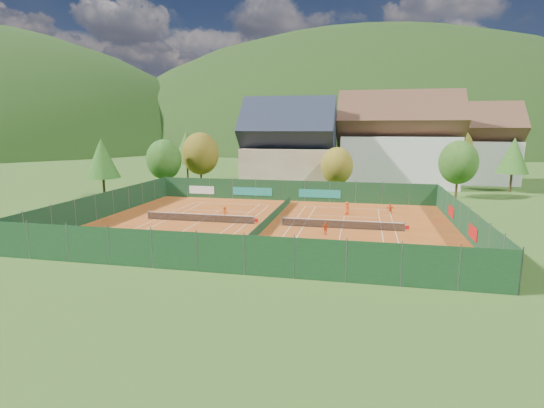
{
  "coord_description": "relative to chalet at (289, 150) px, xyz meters",
  "views": [
    {
      "loc": [
        9.97,
        -44.36,
        10.57
      ],
      "look_at": [
        0.0,
        2.0,
        2.0
      ],
      "focal_mm": 28.0,
      "sensor_mm": 36.0,
      "label": 1
    }
  ],
  "objects": [
    {
      "name": "tree_west_mid",
      "position": [
        -15.0,
        -4.0,
        -0.56
      ],
      "size": [
        6.44,
        6.44,
        9.78
      ],
      "color": "#4B2C1B",
      "rests_on": "ground"
    },
    {
      "name": "hotel_block_b",
      "position": [
        33.0,
        14.0,
        -0.01
      ],
      "size": [
        17.28,
        10.0,
        15.5
      ],
      "color": "silver",
      "rests_on": "ground"
    },
    {
      "name": "player_left_far",
      "position": [
        -2.88,
        -27.39,
        -5.92
      ],
      "size": [
        0.93,
        0.56,
        1.41
      ],
      "primitive_type": "imported",
      "rotation": [
        0.0,
        0.0,
        3.1
      ],
      "color": "#D35312",
      "rests_on": "ground"
    },
    {
      "name": "tennis_net_right",
      "position": [
        11.15,
        -30.0,
        -6.12
      ],
      "size": [
        13.3,
        0.1,
        1.02
      ],
      "color": "#59595B",
      "rests_on": "ground"
    },
    {
      "name": "tree_west_side",
      "position": [
        -25.0,
        -18.0,
        -0.56
      ],
      "size": [
        5.04,
        5.04,
        9.0
      ],
      "color": "#412917",
      "rests_on": "ground"
    },
    {
      "name": "court_divider",
      "position": [
        3.0,
        -30.0,
        -6.12
      ],
      "size": [
        0.03,
        28.8,
        1.0
      ],
      "color": "#14381F",
      "rests_on": "ground"
    },
    {
      "name": "chalet",
      "position": [
        0.0,
        0.0,
        0.0
      ],
      "size": [
        16.2,
        12.0,
        16.0
      ],
      "color": "#CFB792",
      "rests_on": "ground"
    },
    {
      "name": "court_markings_left",
      "position": [
        -5.0,
        -30.0,
        -6.61
      ],
      "size": [
        11.03,
        23.83,
        0.0
      ],
      "color": "white",
      "rests_on": "ground"
    },
    {
      "name": "tree_center",
      "position": [
        9.0,
        -8.0,
        -1.91
      ],
      "size": [
        5.01,
        5.01,
        7.6
      ],
      "color": "#482B19",
      "rests_on": "ground"
    },
    {
      "name": "fence_west",
      "position": [
        -17.0,
        -30.0,
        -5.12
      ],
      "size": [
        0.04,
        32.0,
        3.0
      ],
      "color": "#12321B",
      "rests_on": "ground"
    },
    {
      "name": "tree_west_front",
      "position": [
        -19.0,
        -10.0,
        -1.23
      ],
      "size": [
        5.72,
        5.72,
        8.69
      ],
      "color": "#472C19",
      "rests_on": "ground"
    },
    {
      "name": "loose_ball_0",
      "position": [
        -8.68,
        -34.14,
        -6.59
      ],
      "size": [
        0.07,
        0.07,
        0.07
      ],
      "primitive_type": "sphere",
      "color": "#CCD833",
      "rests_on": "ground"
    },
    {
      "name": "tree_east_mid",
      "position": [
        37.0,
        2.0,
        -0.56
      ],
      "size": [
        5.04,
        5.04,
        9.0
      ],
      "color": "#422F17",
      "rests_on": "ground"
    },
    {
      "name": "player_right_far_a",
      "position": [
        11.22,
        -22.28,
        -5.83
      ],
      "size": [
        0.92,
        0.85,
        1.59
      ],
      "primitive_type": "imported",
      "rotation": [
        0.0,
        0.0,
        3.74
      ],
      "color": "#FE5116",
      "rests_on": "ground"
    },
    {
      "name": "court_markings_right",
      "position": [
        11.0,
        -30.0,
        -6.61
      ],
      "size": [
        11.03,
        23.83,
        0.0
      ],
      "color": "white",
      "rests_on": "ground"
    },
    {
      "name": "player_left_mid",
      "position": [
        -2.05,
        -40.12,
        -5.88
      ],
      "size": [
        0.85,
        0.75,
        1.48
      ],
      "primitive_type": "imported",
      "rotation": [
        0.0,
        0.0,
        -0.3
      ],
      "color": "#E75D14",
      "rests_on": "ground"
    },
    {
      "name": "player_right_far_b",
      "position": [
        16.49,
        -20.57,
        -6.01
      ],
      "size": [
        1.2,
        0.6,
        1.24
      ],
      "primitive_type": "imported",
      "rotation": [
        0.0,
        0.0,
        3.35
      ],
      "color": "#E84D14",
      "rests_on": "ground"
    },
    {
      "name": "tree_east_front",
      "position": [
        27.0,
        -6.0,
        -1.23
      ],
      "size": [
        5.72,
        5.72,
        8.69
      ],
      "color": "#4D351B",
      "rests_on": "ground"
    },
    {
      "name": "player_right_near",
      "position": [
        9.53,
        -33.01,
        -5.97
      ],
      "size": [
        0.83,
        0.64,
        1.32
      ],
      "primitive_type": "imported",
      "rotation": [
        0.0,
        0.0,
        0.48
      ],
      "color": "#D14212",
      "rests_on": "ground"
    },
    {
      "name": "tennis_net_left",
      "position": [
        -4.85,
        -30.0,
        -6.12
      ],
      "size": [
        13.3,
        0.1,
        1.02
      ],
      "color": "#59595B",
      "rests_on": "ground"
    },
    {
      "name": "fence_east",
      "position": [
        23.0,
        -29.95,
        -5.14
      ],
      "size": [
        0.09,
        32.0,
        3.0
      ],
      "color": "#14381E",
      "rests_on": "ground"
    },
    {
      "name": "tree_west_back",
      "position": [
        -21.0,
        4.0,
        0.11
      ],
      "size": [
        5.6,
        5.6,
        10.0
      ],
      "color": "#412917",
      "rests_on": "ground"
    },
    {
      "name": "mountain_backdrop",
      "position": [
        31.54,
        203.48,
        -46.26
      ],
      "size": [
        820.0,
        530.0,
        242.0
      ],
      "color": "black",
      "rests_on": "ground"
    },
    {
      "name": "clay_pad",
      "position": [
        3.0,
        -30.0,
        -6.62
      ],
      "size": [
        40.0,
        32.0,
        0.01
      ],
      "primitive_type": "cube",
      "color": "#A04817",
      "rests_on": "ground"
    },
    {
      "name": "hotel_block_a",
      "position": [
        19.0,
        6.0,
        0.76
      ],
      "size": [
        21.6,
        11.0,
        17.25
      ],
      "color": "silver",
      "rests_on": "ground"
    },
    {
      "name": "loose_ball_1",
      "position": [
        5.9,
        -39.06,
        -6.59
      ],
      "size": [
        0.07,
        0.07,
        0.07
      ],
      "primitive_type": "sphere",
      "color": "#CCD833",
      "rests_on": "ground"
    },
    {
      "name": "player_left_near",
      "position": [
        -7.56,
        -41.15,
        -6.02
      ],
      "size": [
        0.52,
        0.44,
        1.21
      ],
      "primitive_type": "imported",
      "rotation": [
        0.0,
        0.0,
        0.38
      ],
      "color": "orange",
      "rests_on": "ground"
    },
    {
      "name": "ground",
      "position": [
        3.0,
        -30.0,
        -6.64
      ],
      "size": [
        600.0,
        600.0,
        0.0
      ],
      "primitive_type": "plane",
      "color": "#2E5119",
      "rests_on": "ground"
    },
    {
      "name": "fence_north",
      "position": [
        2.54,
        -14.01,
        -5.16
      ],
      "size": [
        40.0,
        0.1,
        3.0
      ],
      "color": "#14391C",
      "rests_on": "ground"
    },
    {
      "name": "fence_south",
      "position": [
        3.0,
        -46.0,
        -5.12
      ],
      "size": [
        40.0,
        0.04,
        3.0
      ],
      "color": "#143719",
      "rests_on": "ground"
    },
    {
      "name": "tree_east_back",
      "position": [
        29.0,
        10.0,
        0.12
      ],
      "size": [
        7.15,
        7.15,
        10.86
      ],
      "color": "#49331A",
      "rests_on": "ground"
    },
    {
      "name": "ball_hopper",
      "position": [
        13.7,
        -40.37,
        -6.07
      ],
      "size": [
        0.34,
        0.34,
        0.8
      ],
      "color": "slate",
      "rests_on": "ground"
    }
  ]
}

